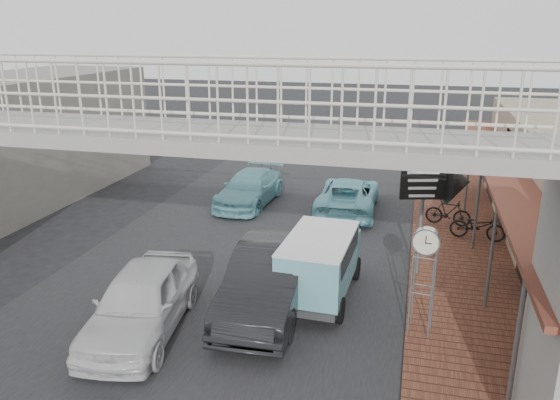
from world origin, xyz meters
The scene contains 14 objects.
ground centered at (0.00, 0.00, 0.00)m, with size 120.00×120.00×0.00m, color black.
road_strip centered at (0.00, 0.00, 0.01)m, with size 10.00×60.00×0.01m, color black.
sidewalk centered at (6.50, 3.00, 0.05)m, with size 3.00×40.00×0.10m, color brown.
footbridge centered at (0.00, -4.00, 3.18)m, with size 16.40×2.40×6.34m.
building_far_left centered at (-11.00, 6.00, 2.50)m, with size 5.00×14.00×5.00m, color gray.
white_hatchback centered at (-0.98, -2.01, 0.77)m, with size 1.83×4.54×1.55m, color silver.
dark_sedan centered at (1.62, -0.26, 0.83)m, with size 1.75×5.02×1.65m, color black.
angkot_curb centered at (2.50, 8.03, 0.65)m, with size 2.16×4.69×1.30m, color #7FD1DC.
angkot_far centered at (-1.48, 7.96, 0.65)m, with size 1.82×4.48×1.30m, color #6DB4BD.
angkot_van centered at (2.73, 0.72, 1.12)m, with size 1.79×3.67×1.77m.
motorcycle_near centered at (7.08, 5.84, 0.56)m, with size 0.61×1.76×0.93m, color black.
motorcycle_far centered at (6.19, 7.06, 0.57)m, with size 0.44×1.57×0.94m, color black.
street_clock centered at (5.30, -0.57, 2.21)m, with size 0.64×0.55×2.55m.
arrow_sign centered at (6.00, 2.81, 2.78)m, with size 2.00×1.33×3.32m.
Camera 1 is at (4.95, -12.19, 6.79)m, focal length 35.00 mm.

